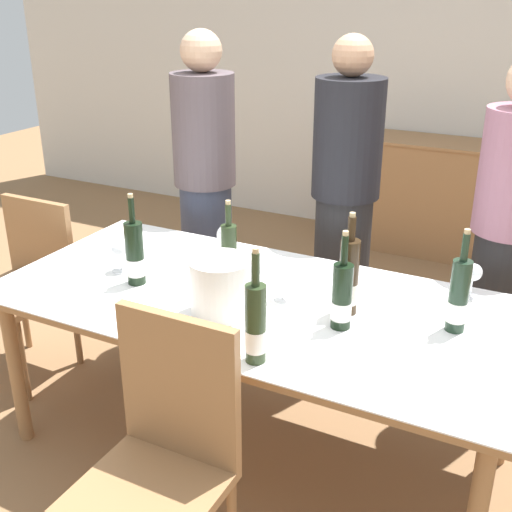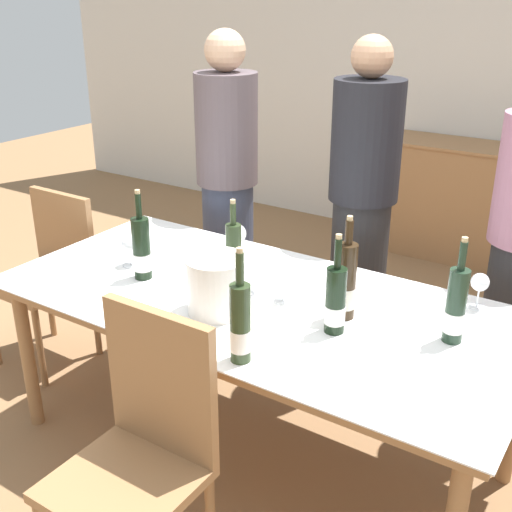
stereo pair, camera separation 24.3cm
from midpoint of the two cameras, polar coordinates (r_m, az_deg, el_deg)
The scene contains 21 objects.
ground_plane at distance 2.91m, azimuth -2.50°, elevation -16.80°, with size 12.00×12.00×0.00m, color olive.
back_wall at distance 5.01m, azimuth 14.68°, elevation 16.92°, with size 8.00×0.10×2.80m.
sideboard_cabinet at distance 4.89m, azimuth 14.80°, elevation 4.99°, with size 1.41×0.46×0.84m.
dining_table at distance 2.54m, azimuth -2.76°, elevation -5.06°, with size 2.08×0.99×0.73m.
ice_bucket at distance 2.36m, azimuth -6.19°, elevation -2.68°, with size 0.23×0.23×0.22m.
wine_bottle_0 at distance 2.61m, azimuth -5.08°, elevation 0.07°, with size 0.07×0.07×0.35m.
wine_bottle_1 at distance 2.05m, azimuth -3.46°, elevation -6.21°, with size 0.07×0.07×0.40m.
wine_bottle_2 at distance 2.35m, azimuth 5.33°, elevation -2.08°, with size 0.07×0.07×0.39m.
wine_bottle_3 at distance 2.66m, azimuth -13.31°, elevation 0.05°, with size 0.08×0.08×0.38m.
wine_bottle_4 at distance 2.26m, azimuth 4.60°, elevation -3.76°, with size 0.07×0.07×0.37m.
wine_bottle_5 at distance 2.30m, azimuth 14.70°, elevation -3.65°, with size 0.07×0.07×0.38m.
wine_glass_0 at distance 2.45m, azimuth -0.41°, elevation -2.03°, with size 0.08×0.08×0.14m.
wine_glass_1 at distance 2.80m, azimuth -14.49°, elevation 0.37°, with size 0.08×0.08×0.14m.
wine_glass_2 at distance 2.51m, azimuth -3.25°, elevation -1.17°, with size 0.09×0.09×0.15m.
wine_glass_3 at distance 2.86m, azimuth -5.10°, elevation 1.80°, with size 0.09×0.09×0.15m.
wine_glass_4 at distance 2.58m, azimuth 16.23°, elevation -1.58°, with size 0.07×0.07×0.14m.
chair_left_end at distance 3.46m, azimuth -21.59°, elevation -1.65°, with size 0.42×0.42×0.88m.
chair_near_front at distance 2.09m, azimuth -11.70°, elevation -16.60°, with size 0.42×0.42×0.96m.
person_host at distance 3.49m, azimuth -6.52°, elevation 5.73°, with size 0.33×0.33×1.67m.
person_guest_left at distance 3.17m, azimuth 5.67°, elevation 3.95°, with size 0.33×0.33×1.67m.
person_guest_right at distance 2.96m, azimuth 19.29°, elevation 0.89°, with size 0.33×0.33×1.62m.
Camera 1 is at (1.03, -2.00, 1.85)m, focal length 45.00 mm.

